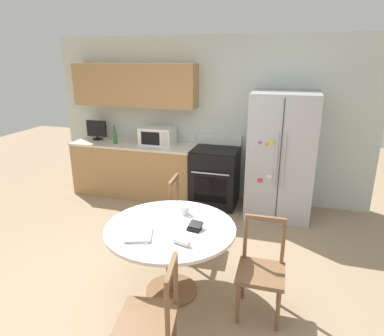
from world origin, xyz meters
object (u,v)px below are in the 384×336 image
dining_chair_near (151,319)px  candle_glass (185,211)px  refrigerator (281,156)px  oven_range (215,176)px  countertop_tv (97,129)px  counter_bottle (115,137)px  dining_chair_far (187,215)px  wallet (195,227)px  dining_chair_right (261,271)px  microwave (157,136)px

dining_chair_near → candle_glass: (-0.11, 1.16, 0.34)m
refrigerator → oven_range: bearing=176.0°
countertop_tv → dining_chair_near: size_ratio=0.40×
counter_bottle → dining_chair_far: 2.20m
dining_chair_far → candle_glass: size_ratio=9.54×
counter_bottle → dining_chair_far: size_ratio=0.33×
countertop_tv → oven_range: bearing=-2.8°
dining_chair_near → candle_glass: size_ratio=9.54×
dining_chair_far → wallet: bearing=17.8°
dining_chair_right → wallet: dining_chair_right is taller
candle_glass → oven_range: bearing=93.8°
candle_glass → wallet: candle_glass is taller
candle_glass → counter_bottle: bearing=133.8°
microwave → counter_bottle: counter_bottle is taller
microwave → oven_range: bearing=-2.7°
dining_chair_right → countertop_tv: bearing=-39.0°
counter_bottle → dining_chair_far: bearing=-38.6°
candle_glass → wallet: 0.34m
oven_range → dining_chair_far: 1.39m
refrigerator → counter_bottle: size_ratio=6.05×
oven_range → counter_bottle: 1.78m
dining_chair_far → candle_glass: 0.69m
refrigerator → counter_bottle: refrigerator is taller
countertop_tv → wallet: (2.46, -2.36, -0.32)m
refrigerator → oven_range: size_ratio=1.68×
oven_range → wallet: bearing=-81.9°
countertop_tv → microwave: bearing=-2.8°
dining_chair_far → dining_chair_near: 1.76m
candle_glass → dining_chair_near: bearing=-84.7°
oven_range → countertop_tv: countertop_tv is taller
dining_chair_far → candle_glass: bearing=11.4°
oven_range → candle_glass: oven_range is taller
refrigerator → oven_range: 1.08m
wallet → countertop_tv: bearing=136.2°
dining_chair_right → wallet: (-0.63, 0.04, 0.33)m
countertop_tv → dining_chair_near: (2.37, -3.23, -0.65)m
refrigerator → dining_chair_near: size_ratio=2.01×
refrigerator → microwave: refrigerator is taller
dining_chair_right → refrigerator: bearing=-92.1°
countertop_tv → candle_glass: 3.09m
oven_range → candle_glass: bearing=-86.2°
candle_glass → dining_chair_right: bearing=-21.8°
counter_bottle → candle_glass: 2.65m
wallet → candle_glass: bearing=123.7°
oven_range → microwave: 1.14m
oven_range → microwave: bearing=177.3°
microwave → candle_glass: microwave is taller
oven_range → microwave: size_ratio=2.01×
dining_chair_far → dining_chair_near: (0.27, -1.74, 0.00)m
countertop_tv → dining_chair_right: countertop_tv is taller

